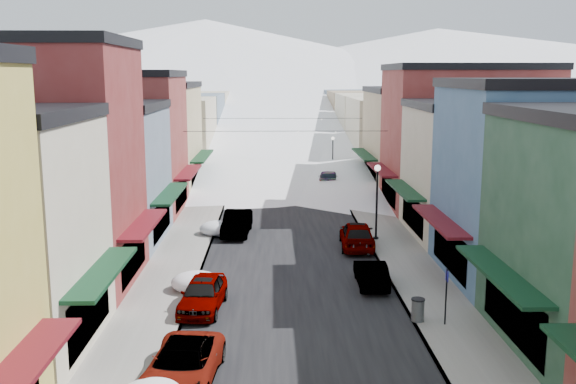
{
  "coord_description": "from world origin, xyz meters",
  "views": [
    {
      "loc": [
        -1.06,
        -11.33,
        10.7
      ],
      "look_at": [
        0.0,
        32.9,
        2.55
      ],
      "focal_mm": 40.0,
      "sensor_mm": 36.0,
      "label": 1
    }
  ],
  "objects_px": {
    "car_white_suv": "(183,365)",
    "trash_can": "(418,309)",
    "car_green_sedan": "(371,273)",
    "car_dark_hatch": "(237,223)",
    "streetlamp_near": "(377,193)",
    "car_silver_sedan": "(203,294)"
  },
  "relations": [
    {
      "from": "car_white_suv",
      "to": "trash_can",
      "type": "distance_m",
      "value": 10.8
    },
    {
      "from": "car_green_sedan",
      "to": "trash_can",
      "type": "xyz_separation_m",
      "value": [
        1.24,
        -5.17,
        -0.01
      ]
    },
    {
      "from": "car_dark_hatch",
      "to": "car_green_sedan",
      "type": "xyz_separation_m",
      "value": [
        7.46,
        -10.84,
        -0.13
      ]
    },
    {
      "from": "car_green_sedan",
      "to": "streetlamp_near",
      "type": "relative_size",
      "value": 0.84
    },
    {
      "from": "trash_can",
      "to": "streetlamp_near",
      "type": "distance_m",
      "value": 14.34
    },
    {
      "from": "car_white_suv",
      "to": "car_silver_sedan",
      "type": "distance_m",
      "value": 7.22
    },
    {
      "from": "car_silver_sedan",
      "to": "trash_can",
      "type": "bearing_deg",
      "value": -6.29
    },
    {
      "from": "car_silver_sedan",
      "to": "trash_can",
      "type": "distance_m",
      "value": 9.7
    },
    {
      "from": "car_white_suv",
      "to": "car_green_sedan",
      "type": "relative_size",
      "value": 1.25
    },
    {
      "from": "car_dark_hatch",
      "to": "streetlamp_near",
      "type": "height_order",
      "value": "streetlamp_near"
    },
    {
      "from": "car_dark_hatch",
      "to": "trash_can",
      "type": "distance_m",
      "value": 18.21
    },
    {
      "from": "trash_can",
      "to": "streetlamp_near",
      "type": "relative_size",
      "value": 0.21
    },
    {
      "from": "car_silver_sedan",
      "to": "streetlamp_near",
      "type": "distance_m",
      "value": 15.88
    },
    {
      "from": "car_green_sedan",
      "to": "trash_can",
      "type": "relative_size",
      "value": 4.05
    },
    {
      "from": "car_white_suv",
      "to": "streetlamp_near",
      "type": "xyz_separation_m",
      "value": [
        9.87,
        19.36,
        2.5
      ]
    },
    {
      "from": "streetlamp_near",
      "to": "car_white_suv",
      "type": "bearing_deg",
      "value": -117.0
    },
    {
      "from": "car_dark_hatch",
      "to": "streetlamp_near",
      "type": "xyz_separation_m",
      "value": [
        9.13,
        -1.9,
        2.41
      ]
    },
    {
      "from": "car_silver_sedan",
      "to": "car_green_sedan",
      "type": "height_order",
      "value": "car_silver_sedan"
    },
    {
      "from": "car_white_suv",
      "to": "car_silver_sedan",
      "type": "xyz_separation_m",
      "value": [
        -0.06,
        7.22,
        0.06
      ]
    },
    {
      "from": "streetlamp_near",
      "to": "car_silver_sedan",
      "type": "bearing_deg",
      "value": -129.28
    },
    {
      "from": "streetlamp_near",
      "to": "car_dark_hatch",
      "type": "bearing_deg",
      "value": 168.24
    },
    {
      "from": "car_silver_sedan",
      "to": "streetlamp_near",
      "type": "xyz_separation_m",
      "value": [
        9.93,
        12.14,
        2.44
      ]
    }
  ]
}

